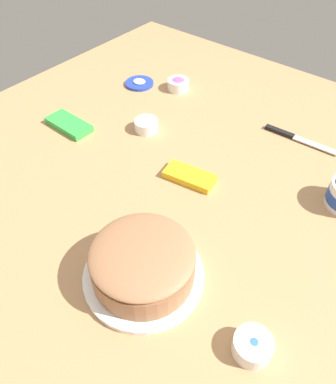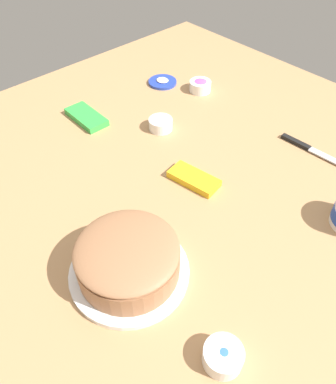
{
  "view_description": "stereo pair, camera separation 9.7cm",
  "coord_description": "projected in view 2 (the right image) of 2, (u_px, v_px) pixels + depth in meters",
  "views": [
    {
      "loc": [
        0.49,
        -0.64,
        0.73
      ],
      "look_at": [
        0.06,
        -0.11,
        0.04
      ],
      "focal_mm": 35.17,
      "sensor_mm": 36.0,
      "label": 1
    },
    {
      "loc": [
        0.56,
        -0.57,
        0.73
      ],
      "look_at": [
        0.06,
        -0.11,
        0.04
      ],
      "focal_mm": 35.17,
      "sensor_mm": 36.0,
      "label": 2
    }
  ],
  "objects": [
    {
      "name": "frosting_tub_lid",
      "position": [
        162.0,
        82.0,
        1.42
      ],
      "size": [
        0.11,
        0.11,
        0.02
      ],
      "color": "#233DAD",
      "rests_on": "ground_plane"
    },
    {
      "name": "candy_box_upper",
      "position": [
        86.0,
        117.0,
        1.25
      ],
      "size": [
        0.16,
        0.08,
        0.02
      ],
      "primitive_type": "cube",
      "rotation": [
        0.0,
        0.0,
        -0.01
      ],
      "color": "green",
      "rests_on": "ground_plane"
    },
    {
      "name": "sprinkle_bowl_orange",
      "position": [
        161.0,
        124.0,
        1.21
      ],
      "size": [
        0.08,
        0.08,
        0.04
      ],
      "color": "white",
      "rests_on": "ground_plane"
    },
    {
      "name": "spreading_knife",
      "position": [
        310.0,
        149.0,
        1.14
      ],
      "size": [
        0.24,
        0.03,
        0.01
      ],
      "color": "silver",
      "rests_on": "ground_plane"
    },
    {
      "name": "sprinkle_bowl_rainbow",
      "position": [
        200.0,
        85.0,
        1.37
      ],
      "size": [
        0.08,
        0.08,
        0.04
      ],
      "color": "white",
      "rests_on": "ground_plane"
    },
    {
      "name": "ground_plane",
      "position": [
        184.0,
        171.0,
        1.08
      ],
      "size": [
        1.54,
        1.54,
        0.0
      ],
      "primitive_type": "plane",
      "color": "tan"
    },
    {
      "name": "frosted_cake",
      "position": [
        128.0,
        261.0,
        0.81
      ],
      "size": [
        0.27,
        0.27,
        0.1
      ],
      "color": "white",
      "rests_on": "ground_plane"
    },
    {
      "name": "candy_box_lower",
      "position": [
        194.0,
        179.0,
        1.04
      ],
      "size": [
        0.15,
        0.09,
        0.02
      ],
      "primitive_type": "cube",
      "rotation": [
        0.0,
        0.0,
        0.17
      ],
      "color": "yellow",
      "rests_on": "ground_plane"
    },
    {
      "name": "sprinkle_bowl_blue",
      "position": [
        223.0,
        356.0,
        0.69
      ],
      "size": [
        0.08,
        0.08,
        0.04
      ],
      "color": "white",
      "rests_on": "ground_plane"
    }
  ]
}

